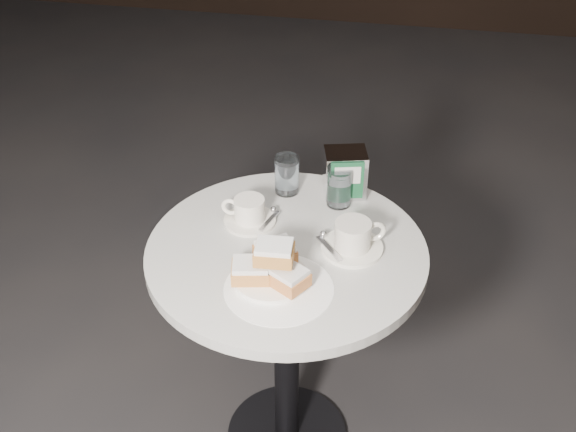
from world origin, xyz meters
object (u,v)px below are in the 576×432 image
(cafe_table, at_px, (287,307))
(napkin_dispenser, at_px, (345,173))
(beignet_plate, at_px, (272,267))
(coffee_cup_left, at_px, (249,212))
(water_glass_right, at_px, (339,188))
(coffee_cup_right, at_px, (353,238))
(water_glass_left, at_px, (287,175))

(cafe_table, distance_m, napkin_dispenser, 0.39)
(beignet_plate, relative_size, napkin_dispenser, 1.53)
(beignet_plate, bearing_deg, cafe_table, 84.83)
(coffee_cup_left, distance_m, napkin_dispenser, 0.29)
(coffee_cup_left, bearing_deg, water_glass_right, 31.87)
(coffee_cup_left, distance_m, coffee_cup_right, 0.28)
(water_glass_left, bearing_deg, water_glass_right, -13.00)
(water_glass_left, xyz_separation_m, napkin_dispenser, (0.16, 0.02, 0.01))
(beignet_plate, relative_size, water_glass_right, 1.89)
(beignet_plate, bearing_deg, water_glass_left, 95.25)
(coffee_cup_left, bearing_deg, beignet_plate, -62.39)
(napkin_dispenser, bearing_deg, coffee_cup_right, -91.99)
(coffee_cup_left, bearing_deg, coffee_cup_right, -11.14)
(water_glass_right, relative_size, napkin_dispenser, 0.81)
(coffee_cup_right, distance_m, water_glass_right, 0.20)
(coffee_cup_left, xyz_separation_m, napkin_dispenser, (0.23, 0.18, 0.03))
(water_glass_left, bearing_deg, cafe_table, -79.59)
(water_glass_right, bearing_deg, beignet_plate, -108.29)
(water_glass_left, bearing_deg, coffee_cup_left, -113.66)
(water_glass_left, xyz_separation_m, water_glass_right, (0.15, -0.03, -0.00))
(coffee_cup_right, bearing_deg, water_glass_left, 109.34)
(coffee_cup_right, xyz_separation_m, water_glass_right, (-0.06, 0.19, 0.02))
(cafe_table, xyz_separation_m, beignet_plate, (-0.01, -0.13, 0.24))
(cafe_table, bearing_deg, coffee_cup_left, 141.56)
(coffee_cup_right, bearing_deg, napkin_dispenser, 78.36)
(cafe_table, height_order, water_glass_right, water_glass_right)
(coffee_cup_left, height_order, coffee_cup_right, coffee_cup_right)
(cafe_table, relative_size, napkin_dispenser, 5.76)
(water_glass_right, bearing_deg, coffee_cup_left, -150.18)
(cafe_table, bearing_deg, coffee_cup_right, 9.56)
(cafe_table, height_order, water_glass_left, water_glass_left)
(cafe_table, distance_m, water_glass_right, 0.35)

